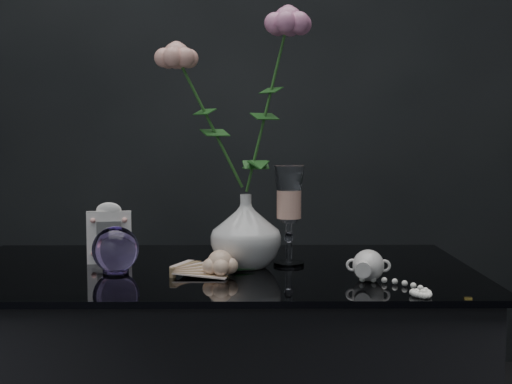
{
  "coord_description": "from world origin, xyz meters",
  "views": [
    {
      "loc": [
        0.08,
        -1.38,
        1.04
      ],
      "look_at": [
        0.09,
        -0.02,
        0.92
      ],
      "focal_mm": 50.0,
      "sensor_mm": 36.0,
      "label": 1
    }
  ],
  "objects_px": {
    "vase": "(246,231)",
    "wine_glass": "(289,216)",
    "paperweight": "(115,249)",
    "pearl_jar": "(368,264)",
    "loose_rose": "(220,263)",
    "picture_frame": "(109,233)"
  },
  "relations": [
    {
      "from": "paperweight",
      "to": "vase",
      "type": "bearing_deg",
      "value": 10.76
    },
    {
      "from": "loose_rose",
      "to": "picture_frame",
      "type": "bearing_deg",
      "value": 161.08
    },
    {
      "from": "picture_frame",
      "to": "paperweight",
      "type": "distance_m",
      "value": 0.1
    },
    {
      "from": "pearl_jar",
      "to": "wine_glass",
      "type": "bearing_deg",
      "value": 140.58
    },
    {
      "from": "vase",
      "to": "paperweight",
      "type": "height_order",
      "value": "vase"
    },
    {
      "from": "paperweight",
      "to": "pearl_jar",
      "type": "height_order",
      "value": "paperweight"
    },
    {
      "from": "picture_frame",
      "to": "pearl_jar",
      "type": "bearing_deg",
      "value": -26.12
    },
    {
      "from": "pearl_jar",
      "to": "paperweight",
      "type": "bearing_deg",
      "value": 178.44
    },
    {
      "from": "wine_glass",
      "to": "picture_frame",
      "type": "xyz_separation_m",
      "value": [
        -0.37,
        0.02,
        -0.04
      ]
    },
    {
      "from": "loose_rose",
      "to": "paperweight",
      "type": "bearing_deg",
      "value": -179.82
    },
    {
      "from": "loose_rose",
      "to": "pearl_jar",
      "type": "xyz_separation_m",
      "value": [
        0.28,
        -0.04,
        0.0
      ]
    },
    {
      "from": "wine_glass",
      "to": "pearl_jar",
      "type": "bearing_deg",
      "value": -46.9
    },
    {
      "from": "wine_glass",
      "to": "loose_rose",
      "type": "height_order",
      "value": "wine_glass"
    },
    {
      "from": "vase",
      "to": "pearl_jar",
      "type": "relative_size",
      "value": 0.7
    },
    {
      "from": "vase",
      "to": "wine_glass",
      "type": "bearing_deg",
      "value": 15.14
    },
    {
      "from": "wine_glass",
      "to": "pearl_jar",
      "type": "height_order",
      "value": "wine_glass"
    },
    {
      "from": "vase",
      "to": "loose_rose",
      "type": "height_order",
      "value": "vase"
    },
    {
      "from": "wine_glass",
      "to": "paperweight",
      "type": "bearing_deg",
      "value": -168.1
    },
    {
      "from": "vase",
      "to": "wine_glass",
      "type": "distance_m",
      "value": 0.1
    },
    {
      "from": "vase",
      "to": "pearl_jar",
      "type": "height_order",
      "value": "vase"
    },
    {
      "from": "paperweight",
      "to": "loose_rose",
      "type": "relative_size",
      "value": 0.61
    },
    {
      "from": "paperweight",
      "to": "pearl_jar",
      "type": "bearing_deg",
      "value": -9.03
    }
  ]
}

